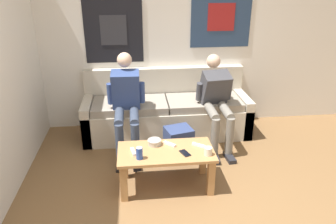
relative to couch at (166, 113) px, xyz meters
name	(u,v)px	position (x,y,z in m)	size (l,w,h in m)	color
wall_back	(172,37)	(0.12, 0.36, 0.98)	(10.00, 0.07, 2.55)	white
couch	(166,113)	(0.00, 0.00, 0.00)	(2.24, 0.73, 0.87)	beige
coffee_table	(166,158)	(-0.14, -1.26, 0.04)	(0.98, 0.50, 0.43)	#B27F4C
person_seated_adult	(126,101)	(-0.54, -0.41, 0.36)	(0.47, 0.84, 1.21)	#384256
person_seated_teen	(216,99)	(0.60, -0.38, 0.33)	(0.47, 0.91, 1.14)	gray
backpack	(179,144)	(0.08, -0.71, -0.11)	(0.36, 0.36, 0.39)	navy
ceramic_bowl	(154,142)	(-0.24, -1.12, 0.16)	(0.15, 0.15, 0.06)	#B7B2A8
pillar_candle	(208,151)	(0.27, -1.38, 0.17)	(0.08, 0.08, 0.09)	silver
drink_can_blue	(139,153)	(-0.41, -1.38, 0.19)	(0.07, 0.07, 0.12)	#28479E
game_controller_near_left	(170,144)	(-0.09, -1.14, 0.14)	(0.13, 0.12, 0.03)	white
game_controller_near_right	(199,145)	(0.21, -1.20, 0.14)	(0.13, 0.12, 0.03)	white
game_controller_far_center	(133,152)	(-0.47, -1.26, 0.14)	(0.06, 0.15, 0.03)	white
cell_phone	(185,153)	(0.05, -1.33, 0.13)	(0.11, 0.15, 0.01)	black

